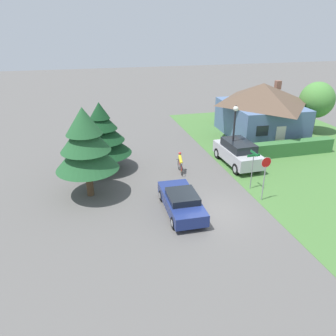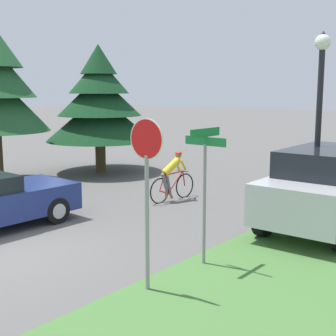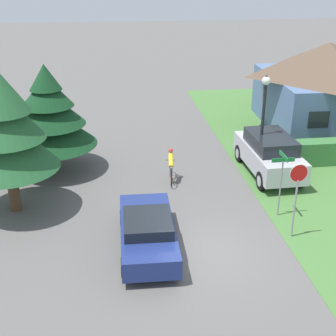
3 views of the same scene
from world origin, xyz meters
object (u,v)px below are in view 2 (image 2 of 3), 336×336
at_px(street_lamp, 320,98).
at_px(stop_sign, 147,172).
at_px(parked_suv_right, 329,186).
at_px(conifer_tall_far, 99,104).
at_px(street_name_sign, 205,171).
at_px(cyclist, 172,177).

bearing_deg(street_lamp, stop_sign, -95.38).
xyz_separation_m(parked_suv_right, conifer_tall_far, (-10.10, 1.76, 1.75)).
bearing_deg(stop_sign, street_name_sign, -93.83).
distance_m(stop_sign, conifer_tall_far, 11.74).
height_order(stop_sign, street_lamp, street_lamp).
bearing_deg(street_name_sign, cyclist, 135.72).
height_order(parked_suv_right, conifer_tall_far, conifer_tall_far).
height_order(street_lamp, street_name_sign, street_lamp).
height_order(street_name_sign, conifer_tall_far, conifer_tall_far).
xyz_separation_m(street_name_sign, conifer_tall_far, (-9.21, 5.72, 0.94)).
distance_m(street_lamp, street_name_sign, 4.33).
bearing_deg(street_lamp, parked_suv_right, -18.88).
bearing_deg(conifer_tall_far, street_name_sign, -31.85).
relative_size(street_name_sign, conifer_tall_far, 0.51).
bearing_deg(street_lamp, cyclist, -174.54).
relative_size(cyclist, parked_suv_right, 0.38).
relative_size(parked_suv_right, street_lamp, 1.04).
relative_size(parked_suv_right, street_name_sign, 1.87).
xyz_separation_m(cyclist, stop_sign, (3.74, -5.26, 1.29)).
xyz_separation_m(cyclist, conifer_tall_far, (-5.43, 2.04, 2.04)).
distance_m(cyclist, parked_suv_right, 4.69).
distance_m(parked_suv_right, conifer_tall_far, 10.40).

